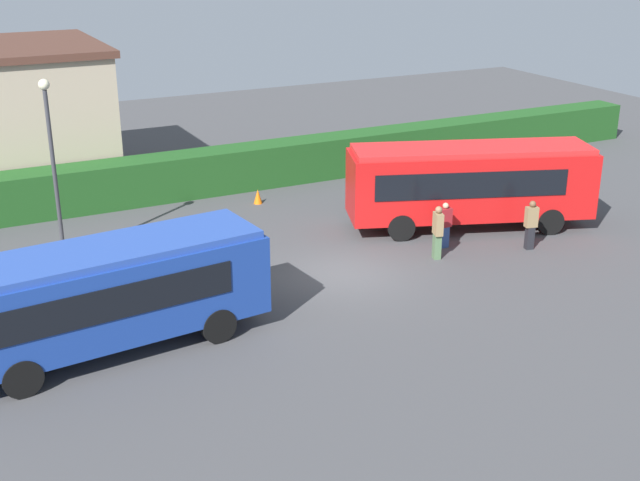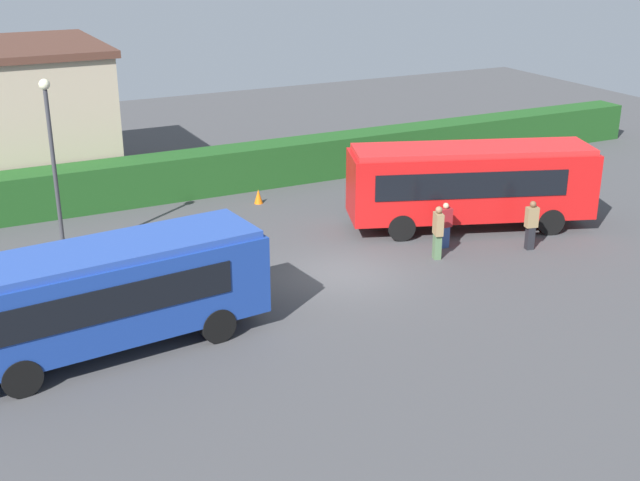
{
  "view_description": "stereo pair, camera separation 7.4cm",
  "coord_description": "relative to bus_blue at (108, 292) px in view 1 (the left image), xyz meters",
  "views": [
    {
      "loc": [
        -12.1,
        -22.2,
        10.79
      ],
      "look_at": [
        -0.88,
        0.02,
        1.32
      ],
      "focal_mm": 46.56,
      "sensor_mm": 36.0,
      "label": 1
    },
    {
      "loc": [
        -12.03,
        -22.23,
        10.79
      ],
      "look_at": [
        -0.88,
        0.02,
        1.32
      ],
      "focal_mm": 46.56,
      "sensor_mm": 36.0,
      "label": 2
    }
  ],
  "objects": [
    {
      "name": "traffic_cone",
      "position": [
        8.44,
        9.94,
        -1.43
      ],
      "size": [
        0.36,
        0.36,
        0.6
      ],
      "primitive_type": "cone",
      "color": "orange",
      "rests_on": "ground_plane"
    },
    {
      "name": "ground_plane",
      "position": [
        8.1,
        1.8,
        -1.73
      ],
      "size": [
        64.0,
        64.0,
        0.0
      ],
      "primitive_type": "plane",
      "color": "#424244"
    },
    {
      "name": "person_left",
      "position": [
        11.6,
        1.55,
        -0.73
      ],
      "size": [
        0.39,
        0.54,
        1.9
      ],
      "rotation": [
        0.0,
        0.0,
        5.99
      ],
      "color": "#4C6B47",
      "rests_on": "ground_plane"
    },
    {
      "name": "person_center",
      "position": [
        12.45,
        2.34,
        -0.86
      ],
      "size": [
        0.47,
        0.27,
        1.66
      ],
      "rotation": [
        0.0,
        0.0,
        1.56
      ],
      "color": "#334C8C",
      "rests_on": "ground_plane"
    },
    {
      "name": "hedge_row",
      "position": [
        8.1,
        12.32,
        -0.82
      ],
      "size": [
        44.0,
        1.58,
        1.82
      ],
      "primitive_type": "cube",
      "color": "#1D4C1C",
      "rests_on": "ground_plane"
    },
    {
      "name": "lamppost",
      "position": [
        0.07,
        7.26,
        2.1
      ],
      "size": [
        0.36,
        0.36,
        6.21
      ],
      "color": "#38383D",
      "rests_on": "ground_plane"
    },
    {
      "name": "bus_blue",
      "position": [
        0.0,
        0.0,
        0.0
      ],
      "size": [
        8.81,
        3.32,
        2.98
      ],
      "rotation": [
        0.0,
        0.0,
        0.1
      ],
      "color": "navy",
      "rests_on": "ground_plane"
    },
    {
      "name": "bus_red",
      "position": [
        14.46,
        3.64,
        0.1
      ],
      "size": [
        9.36,
        5.34,
        3.17
      ],
      "rotation": [
        0.0,
        0.0,
        -0.35
      ],
      "color": "red",
      "rests_on": "ground_plane"
    },
    {
      "name": "person_right",
      "position": [
        15.06,
        0.82,
        -0.78
      ],
      "size": [
        0.47,
        0.35,
        1.8
      ],
      "rotation": [
        0.0,
        0.0,
        4.49
      ],
      "color": "black",
      "rests_on": "ground_plane"
    }
  ]
}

